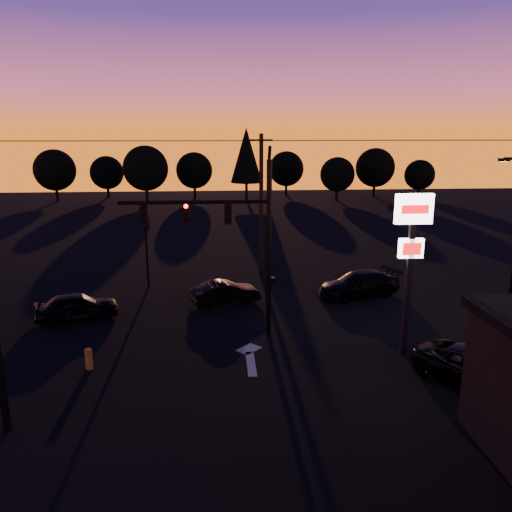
% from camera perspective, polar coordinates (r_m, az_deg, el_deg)
% --- Properties ---
extents(ground, '(120.00, 120.00, 0.00)m').
position_cam_1_polar(ground, '(19.82, -1.86, -13.55)').
color(ground, black).
rests_on(ground, ground).
extents(lane_arrow, '(1.20, 3.10, 0.01)m').
position_cam_1_polar(lane_arrow, '(21.32, -0.69, -11.41)').
color(lane_arrow, beige).
rests_on(lane_arrow, ground).
extents(traffic_signal_mast, '(6.79, 0.52, 8.58)m').
position_cam_1_polar(traffic_signal_mast, '(21.94, -2.67, 2.93)').
color(traffic_signal_mast, black).
rests_on(traffic_signal_mast, ground).
extents(secondary_signal, '(0.30, 0.31, 4.35)m').
position_cam_1_polar(secondary_signal, '(30.00, -12.45, 1.66)').
color(secondary_signal, black).
rests_on(secondary_signal, ground).
extents(pylon_sign, '(1.50, 0.28, 6.80)m').
position_cam_1_polar(pylon_sign, '(20.95, 17.34, 1.69)').
color(pylon_sign, black).
rests_on(pylon_sign, ground).
extents(utility_pole_1, '(1.40, 0.26, 9.00)m').
position_cam_1_polar(utility_pole_1, '(31.96, 0.59, 5.92)').
color(utility_pole_1, black).
rests_on(utility_pole_1, ground).
extents(power_wires, '(36.00, 1.22, 0.07)m').
position_cam_1_polar(power_wires, '(31.63, 0.61, 13.06)').
color(power_wires, black).
rests_on(power_wires, ground).
extents(bollard, '(0.28, 0.28, 0.85)m').
position_cam_1_polar(bollard, '(21.22, -18.56, -11.10)').
color(bollard, '#BC8A1D').
rests_on(bollard, ground).
extents(tree_0, '(5.36, 5.36, 6.74)m').
position_cam_1_polar(tree_0, '(70.99, -22.02, 9.09)').
color(tree_0, black).
rests_on(tree_0, ground).
extents(tree_1, '(4.54, 4.54, 5.71)m').
position_cam_1_polar(tree_1, '(72.39, -16.68, 9.11)').
color(tree_1, black).
rests_on(tree_1, ground).
extents(tree_2, '(5.77, 5.78, 7.26)m').
position_cam_1_polar(tree_2, '(66.35, -12.51, 9.76)').
color(tree_2, black).
rests_on(tree_2, ground).
extents(tree_3, '(4.95, 4.95, 6.22)m').
position_cam_1_polar(tree_3, '(69.81, -7.08, 9.68)').
color(tree_3, black).
rests_on(tree_3, ground).
extents(tree_4, '(4.18, 4.18, 9.50)m').
position_cam_1_polar(tree_4, '(66.69, -1.12, 11.45)').
color(tree_4, black).
rests_on(tree_4, ground).
extents(tree_5, '(4.95, 4.95, 6.22)m').
position_cam_1_polar(tree_5, '(72.37, 3.49, 9.92)').
color(tree_5, black).
rests_on(tree_5, ground).
extents(tree_6, '(4.54, 4.54, 5.71)m').
position_cam_1_polar(tree_6, '(67.61, 9.28, 9.19)').
color(tree_6, black).
rests_on(tree_6, ground).
extents(tree_7, '(5.36, 5.36, 6.74)m').
position_cam_1_polar(tree_7, '(72.04, 13.46, 9.79)').
color(tree_7, black).
rests_on(tree_7, ground).
extents(tree_8, '(4.12, 4.12, 5.19)m').
position_cam_1_polar(tree_8, '(73.22, 18.19, 8.80)').
color(tree_8, black).
rests_on(tree_8, ground).
extents(car_left, '(4.28, 2.74, 1.36)m').
position_cam_1_polar(car_left, '(26.56, -19.77, -5.41)').
color(car_left, black).
rests_on(car_left, ground).
extents(car_mid, '(3.93, 2.33, 1.22)m').
position_cam_1_polar(car_mid, '(27.30, -3.50, -4.18)').
color(car_mid, black).
rests_on(car_mid, ground).
extents(car_right, '(5.21, 3.45, 1.40)m').
position_cam_1_polar(car_right, '(29.01, 11.70, -3.15)').
color(car_right, black).
rests_on(car_right, ground).
extents(suv_parked, '(4.40, 5.02, 1.29)m').
position_cam_1_polar(suv_parked, '(20.65, 23.96, -11.66)').
color(suv_parked, black).
rests_on(suv_parked, ground).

